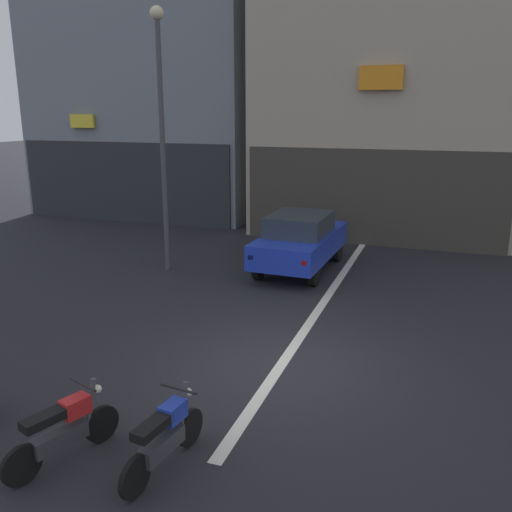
{
  "coord_description": "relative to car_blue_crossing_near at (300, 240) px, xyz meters",
  "views": [
    {
      "loc": [
        2.5,
        -8.45,
        4.39
      ],
      "look_at": [
        -1.2,
        2.0,
        1.4
      ],
      "focal_mm": 37.75,
      "sensor_mm": 36.0,
      "label": 1
    }
  ],
  "objects": [
    {
      "name": "car_blue_crossing_near",
      "position": [
        0.0,
        0.0,
        0.0
      ],
      "size": [
        1.91,
        4.16,
        1.64
      ],
      "color": "black",
      "rests_on": "ground"
    },
    {
      "name": "lane_centre_line",
      "position": [
        1.24,
        0.12,
        -0.88
      ],
      "size": [
        0.2,
        18.0,
        0.01
      ],
      "primitive_type": "cube",
      "color": "silver",
      "rests_on": "ground"
    },
    {
      "name": "motorcycle_red_row_leftmost",
      "position": [
        -0.6,
        -9.45,
        -0.43
      ],
      "size": [
        0.69,
        1.6,
        0.98
      ],
      "color": "black",
      "rests_on": "ground"
    },
    {
      "name": "building_corner_left",
      "position": [
        -8.61,
        8.23,
        6.51
      ],
      "size": [
        9.73,
        7.74,
        14.83
      ],
      "color": "gray",
      "rests_on": "ground"
    },
    {
      "name": "street_lamp",
      "position": [
        -3.58,
        -1.21,
        3.35
      ],
      "size": [
        0.36,
        0.36,
        6.99
      ],
      "color": "#47474C",
      "rests_on": "ground"
    },
    {
      "name": "ground_plane",
      "position": [
        1.24,
        -5.88,
        -0.89
      ],
      "size": [
        120.0,
        120.0,
        0.0
      ],
      "primitive_type": "plane",
      "color": "#232328"
    },
    {
      "name": "motorcycle_blue_row_left_mid",
      "position": [
        0.69,
        -9.15,
        -0.43
      ],
      "size": [
        0.55,
        1.66,
        0.98
      ],
      "color": "black",
      "rests_on": "ground"
    }
  ]
}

